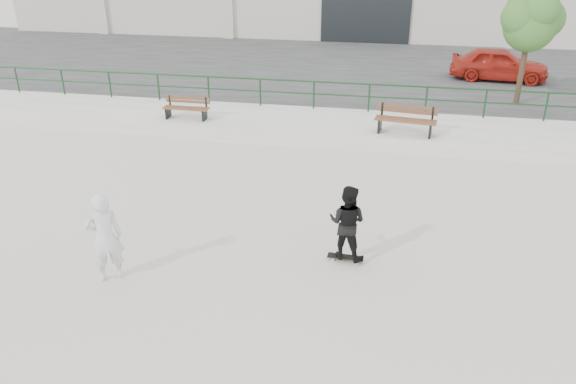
% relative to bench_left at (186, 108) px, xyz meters
% --- Properties ---
extents(ground, '(120.00, 120.00, 0.00)m').
position_rel_bench_left_xyz_m(ground, '(5.17, -8.83, -0.86)').
color(ground, '#B6B0A6').
rests_on(ground, ground).
extents(ledge, '(30.00, 3.00, 0.50)m').
position_rel_bench_left_xyz_m(ledge, '(5.17, 0.67, -0.61)').
color(ledge, beige).
rests_on(ledge, ground).
extents(parking_strip, '(60.00, 14.00, 0.50)m').
position_rel_bench_left_xyz_m(parking_strip, '(5.17, 9.17, -0.61)').
color(parking_strip, '#303030').
rests_on(parking_strip, ground).
extents(railing, '(28.00, 0.06, 1.03)m').
position_rel_bench_left_xyz_m(railing, '(5.17, 1.97, 0.38)').
color(railing, '#163E1E').
rests_on(railing, ledge).
extents(bench_left, '(1.60, 0.49, 0.74)m').
position_rel_bench_left_xyz_m(bench_left, '(0.00, 0.00, 0.00)').
color(bench_left, brown).
rests_on(bench_left, ledge).
extents(bench_right, '(1.99, 0.80, 0.89)m').
position_rel_bench_left_xyz_m(bench_right, '(7.47, -0.17, 0.08)').
color(bench_right, brown).
rests_on(bench_right, ledge).
extents(tree, '(2.30, 2.04, 4.09)m').
position_rel_bench_left_xyz_m(tree, '(11.63, 3.99, 2.70)').
color(tree, '#503A28').
rests_on(tree, parking_strip).
extents(red_car, '(4.19, 2.02, 1.38)m').
position_rel_bench_left_xyz_m(red_car, '(11.41, 7.63, 0.33)').
color(red_car, '#A31E14').
rests_on(red_car, parking_strip).
extents(skateboard, '(0.79, 0.24, 0.09)m').
position_rel_bench_left_xyz_m(skateboard, '(6.24, -7.37, -0.79)').
color(skateboard, black).
rests_on(skateboard, ground).
extents(standing_skater, '(0.94, 0.81, 1.68)m').
position_rel_bench_left_xyz_m(standing_skater, '(6.24, -7.37, 0.07)').
color(standing_skater, black).
rests_on(standing_skater, skateboard).
extents(seated_skater, '(0.84, 0.77, 1.93)m').
position_rel_bench_left_xyz_m(seated_skater, '(1.54, -8.94, 0.10)').
color(seated_skater, silver).
rests_on(seated_skater, ground).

